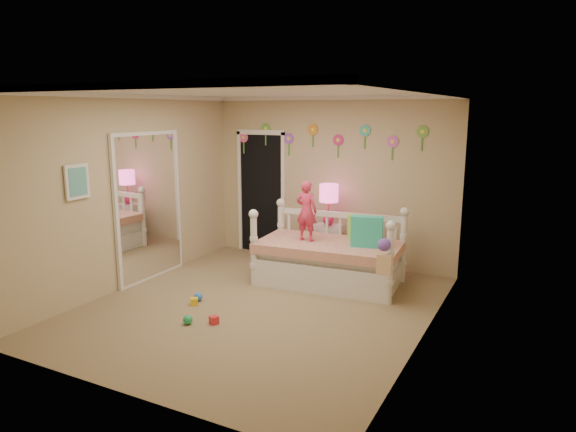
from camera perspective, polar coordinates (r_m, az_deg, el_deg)
The scene contains 18 objects.
floor at distance 6.51m, azimuth -3.25°, elevation -9.97°, with size 4.00×4.50×0.01m, color #7F684C.
ceiling at distance 6.06m, azimuth -3.53°, elevation 13.56°, with size 4.00×4.50×0.01m, color white.
back_wall at distance 8.15m, azimuth 4.69°, elevation 3.87°, with size 4.00×0.01×2.60m, color tan.
left_wall at distance 7.36m, azimuth -16.94°, elevation 2.57°, with size 0.01×4.50×2.60m, color tan.
right_wall at distance 5.43m, azimuth 15.11°, elevation -0.40°, with size 0.01×4.50×2.60m, color tan.
crown_molding at distance 6.06m, azimuth -3.53°, elevation 13.27°, with size 4.00×4.50×0.06m, color white, non-canonical shape.
daybed at distance 7.21m, azimuth 4.57°, elevation -3.34°, with size 1.98×1.07×1.07m, color white, non-canonical shape.
pillow_turquoise at distance 6.95m, azimuth 8.67°, elevation -1.71°, with size 0.42×0.15×0.42m, color #23B394.
pillow_lime at distance 7.28m, azimuth 7.96°, elevation -1.35°, with size 0.37×0.14×0.35m, color #93E846.
child at distance 7.16m, azimuth 2.05°, elevation 0.56°, with size 0.31×0.20×0.85m, color #E33359.
nightstand at distance 8.02m, azimuth 4.43°, elevation -3.32°, with size 0.40×0.30×0.66m, color white.
table_lamp at distance 7.86m, azimuth 4.52°, elevation 1.97°, with size 0.29×0.29×0.64m.
closet_doorway at distance 8.72m, azimuth -2.99°, elevation 2.65°, with size 0.90×0.04×2.07m, color black.
flower_decals at distance 8.11m, azimuth 4.14°, elevation 8.39°, with size 3.40×0.02×0.50m, color #B2668C, non-canonical shape.
mirror_closet at distance 7.59m, azimuth -15.04°, elevation 1.03°, with size 0.07×1.30×2.10m, color white.
wall_picture at distance 6.69m, azimuth -22.22°, elevation 3.52°, with size 0.05×0.34×0.42m, color white.
hanging_bag at distance 6.34m, azimuth 10.46°, elevation -4.50°, with size 0.20×0.16×0.36m, color beige, non-canonical shape.
toy_scatter at distance 6.36m, azimuth -9.60°, elevation -10.12°, with size 0.80×1.30×0.11m, color #996666, non-canonical shape.
Camera 1 is at (3.08, -5.21, 2.39)m, focal length 32.28 mm.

